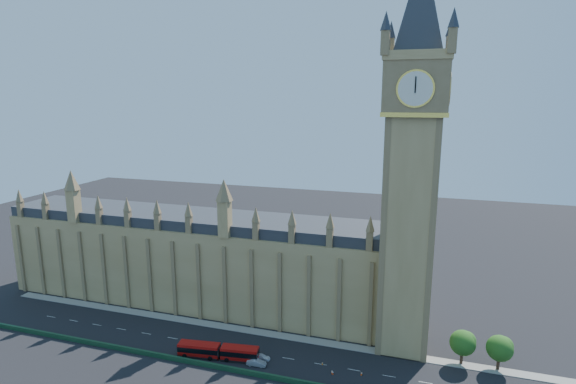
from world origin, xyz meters
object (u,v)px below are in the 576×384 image
(red_bus, at_px, (218,351))
(car_white, at_px, (262,357))
(car_grey, at_px, (237,353))
(car_silver, at_px, (256,363))

(red_bus, bearing_deg, car_white, 6.52)
(car_grey, relative_size, car_silver, 0.99)
(car_grey, distance_m, car_white, 6.39)
(car_grey, height_order, car_silver, car_grey)
(car_silver, relative_size, car_white, 1.14)
(car_grey, height_order, car_white, car_grey)
(car_white, bearing_deg, red_bus, 103.11)
(red_bus, xyz_separation_m, car_white, (10.37, 2.60, -1.19))
(red_bus, distance_m, car_grey, 4.66)
(car_silver, height_order, car_white, car_silver)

